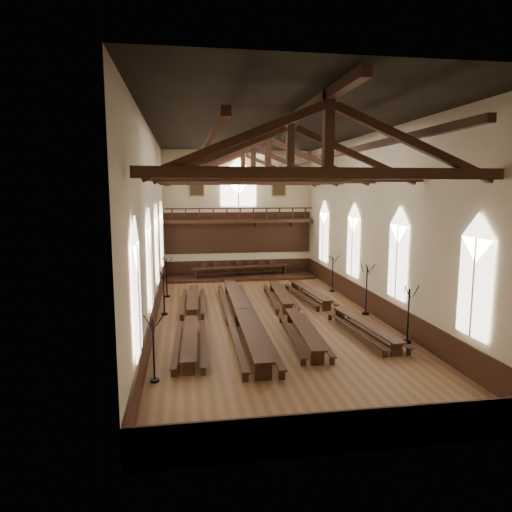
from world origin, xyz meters
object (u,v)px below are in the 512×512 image
Objects in this scene: candelabrum_left_near at (154,362)px; refectory_row_b at (242,313)px; refectory_row_c at (290,309)px; dais at (241,277)px; candelabrum_right_mid at (366,299)px; candelabrum_left_mid at (164,301)px; high_table at (241,268)px; refectory_row_d at (333,307)px; candelabrum_right_far at (332,281)px; candelabrum_left_far at (167,285)px; refectory_row_a at (192,316)px; candelabrum_right_near at (408,325)px.

refectory_row_b is at bearing 58.54° from candelabrum_left_near.
refectory_row_c is at bearing 46.91° from candelabrum_left_near.
candelabrum_right_mid is at bearing -64.28° from dais.
candelabrum_left_mid is (-5.52, -9.90, 0.67)m from dais.
candelabrum_left_mid reaches higher than high_table.
refectory_row_b is 12.44m from high_table.
refectory_row_d is at bearing -9.53° from candelabrum_left_mid.
dais is 8.04m from candelabrum_right_far.
candelabrum_left_far reaches higher than high_table.
candelabrum_left_near is (-5.52, -18.95, -0.06)m from high_table.
candelabrum_right_far reaches higher than high_table.
refectory_row_d is (7.75, 0.66, -0.00)m from refectory_row_a.
high_table is 11.33m from candelabrum_left_mid.
candelabrum_left_near reaches higher than refectory_row_c.
candelabrum_right_near reaches higher than dais.
refectory_row_c is at bearing 12.88° from refectory_row_b.
refectory_row_d is 1.74× the size of high_table.
candelabrum_left_mid is at bearing 148.74° from refectory_row_b.
candelabrum_right_mid reaches higher than candelabrum_left_near.
candelabrum_left_near reaches higher than refectory_row_b.
candelabrum_right_mid is at bearing -90.00° from candelabrum_right_far.
candelabrum_left_far reaches higher than refectory_row_d.
candelabrum_right_near is (11.10, 2.55, 0.05)m from candelabrum_left_near.
refectory_row_c is 11.80m from high_table.
candelabrum_left_far is 0.92× the size of candelabrum_right_mid.
refectory_row_b is at bearing -136.93° from candelabrum_right_far.
candelabrum_left_near is at bearing -90.00° from candelabrum_left_mid.
candelabrum_left_far is 12.62m from candelabrum_right_mid.
candelabrum_left_far is 15.50m from candelabrum_right_near.
candelabrum_left_near is at bearing -133.09° from refectory_row_c.
refectory_row_a is 5.16× the size of candelabrum_right_near.
dais is at bearing 83.16° from refectory_row_b.
refectory_row_a is at bearing -175.87° from refectory_row_c.
candelabrum_right_mid reaches higher than refectory_row_d.
dais is at bearing 60.86° from candelabrum_left_mid.
candelabrum_right_mid reaches higher than candelabrum_left_far.
refectory_row_c is 5.57× the size of candelabrum_right_far.
candelabrum_left_near reaches higher than refectory_row_d.
candelabrum_left_mid is at bearing 171.34° from candelabrum_right_mid.
candelabrum_right_far is at bearing 49.94° from candelabrum_left_near.
candelabrum_left_mid reaches higher than candelabrum_left_near.
refectory_row_b is 7.89m from candelabrum_left_far.
candelabrum_right_mid is at bearing -4.34° from refectory_row_d.
candelabrum_right_mid is (1.87, -0.14, 0.38)m from refectory_row_d.
candelabrum_left_mid is 0.94× the size of candelabrum_right_near.
candelabrum_left_far reaches higher than refectory_row_c.
refectory_row_a is at bearing -176.91° from candelabrum_right_mid.
refectory_row_b reaches higher than dais.
candelabrum_left_near is at bearing -106.24° from dais.
refectory_row_a is 7.78m from refectory_row_d.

